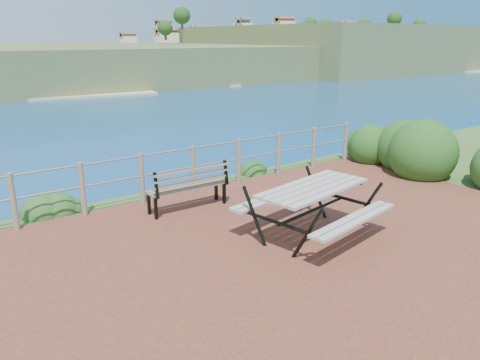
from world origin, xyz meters
name	(u,v)px	position (x,y,z in m)	size (l,w,h in m)	color
ground	(303,249)	(0.00, 0.00, 0.00)	(10.00, 7.00, 0.12)	brown
safety_railing	(193,167)	(0.00, 3.35, 0.57)	(9.40, 0.10, 1.00)	#6B5B4C
distant_bay	(283,46)	(173.07, 202.61, -1.52)	(290.00, 232.36, 24.00)	#44542A
picnic_table	(312,206)	(0.44, 0.29, 0.54)	(2.11, 1.71, 0.84)	gray
park_bench	(187,180)	(-0.59, 2.56, 0.58)	(1.57, 0.41, 0.89)	brown
shrub_right_front	(412,171)	(5.22, 1.71, 0.00)	(1.58, 1.58, 2.23)	#1E4013
shrub_right_edge	(362,159)	(5.10, 3.17, 0.00)	(1.17, 1.17, 1.67)	#1E4013
shrub_lip_west	(54,210)	(-2.68, 4.04, 0.00)	(0.82, 0.82, 0.58)	#23501E
shrub_lip_east	(256,172)	(2.02, 3.86, 0.00)	(0.69, 0.69, 0.40)	#1E4013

